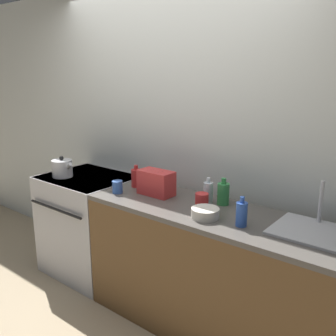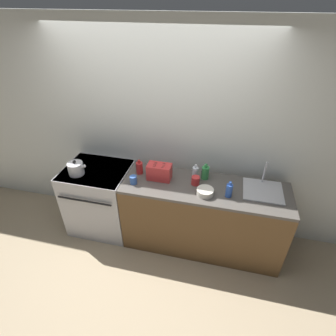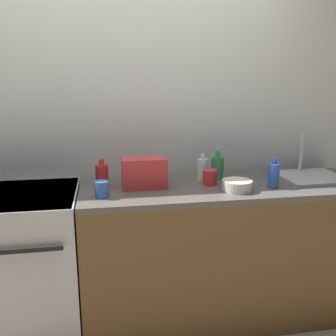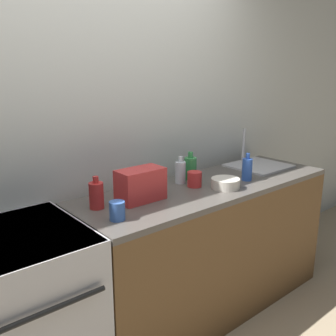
# 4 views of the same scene
# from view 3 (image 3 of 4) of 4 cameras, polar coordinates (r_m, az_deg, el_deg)

# --- Properties ---
(wall_back) EXTENTS (8.00, 0.05, 2.60)m
(wall_back) POSITION_cam_3_polar(r_m,az_deg,el_deg) (2.66, -7.47, 6.95)
(wall_back) COLOR silver
(wall_back) RESTS_ON ground_plane
(stove) EXTENTS (0.80, 0.70, 0.93)m
(stove) POSITION_cam_3_polar(r_m,az_deg,el_deg) (2.58, -22.26, -13.39)
(stove) COLOR #B7B7BC
(stove) RESTS_ON ground_plane
(counter_block) EXTENTS (1.89, 0.61, 0.93)m
(counter_block) POSITION_cam_3_polar(r_m,az_deg,el_deg) (2.61, 8.80, -12.37)
(counter_block) COLOR brown
(counter_block) RESTS_ON ground_plane
(toaster) EXTENTS (0.28, 0.15, 0.19)m
(toaster) POSITION_cam_3_polar(r_m,az_deg,el_deg) (2.34, -3.66, -0.73)
(toaster) COLOR red
(toaster) RESTS_ON counter_block
(sink_tray) EXTENTS (0.42, 0.40, 0.28)m
(sink_tray) POSITION_cam_3_polar(r_m,az_deg,el_deg) (2.77, 20.94, -1.05)
(sink_tray) COLOR #B7B7BC
(sink_tray) RESTS_ON counter_block
(bottle_clear) EXTENTS (0.07, 0.07, 0.18)m
(bottle_clear) POSITION_cam_3_polar(r_m,az_deg,el_deg) (2.52, 5.26, -0.18)
(bottle_clear) COLOR silver
(bottle_clear) RESTS_ON counter_block
(bottle_red) EXTENTS (0.08, 0.08, 0.18)m
(bottle_red) POSITION_cam_3_polar(r_m,az_deg,el_deg) (2.38, -10.02, -1.12)
(bottle_red) COLOR #B72828
(bottle_red) RESTS_ON counter_block
(bottle_green) EXTENTS (0.09, 0.09, 0.19)m
(bottle_green) POSITION_cam_3_polar(r_m,az_deg,el_deg) (2.57, 7.54, 0.15)
(bottle_green) COLOR #338C47
(bottle_green) RESTS_ON counter_block
(bottle_blue) EXTENTS (0.07, 0.07, 0.19)m
(bottle_blue) POSITION_cam_3_polar(r_m,az_deg,el_deg) (2.43, 15.79, -1.05)
(bottle_blue) COLOR #2D56B7
(bottle_blue) RESTS_ON counter_block
(cup_red) EXTENTS (0.09, 0.09, 0.10)m
(cup_red) POSITION_cam_3_polar(r_m,az_deg,el_deg) (2.42, 6.42, -1.40)
(cup_red) COLOR red
(cup_red) RESTS_ON counter_block
(cup_blue) EXTENTS (0.08, 0.08, 0.10)m
(cup_blue) POSITION_cam_3_polar(r_m,az_deg,el_deg) (2.19, -10.04, -3.21)
(cup_blue) COLOR #3860B2
(cup_blue) RESTS_ON counter_block
(bowl) EXTENTS (0.18, 0.18, 0.06)m
(bowl) POSITION_cam_3_polar(r_m,az_deg,el_deg) (2.33, 10.48, -2.62)
(bowl) COLOR beige
(bowl) RESTS_ON counter_block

